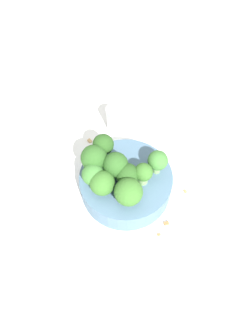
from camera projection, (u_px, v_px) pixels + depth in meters
ground_plane at (126, 189)px, 0.65m from camera, size 3.00×3.00×0.00m
bowl at (126, 183)px, 0.63m from camera, size 0.18×0.18×0.05m
broccoli_floret_0 at (116, 165)px, 0.59m from camera, size 0.05×0.05×0.06m
broccoli_floret_1 at (125, 176)px, 0.58m from camera, size 0.04×0.04×0.05m
broccoli_floret_2 at (143, 173)px, 0.58m from camera, size 0.03×0.03×0.05m
broccoli_floret_3 at (93, 174)px, 0.58m from camera, size 0.04×0.04×0.05m
broccoli_floret_4 at (94, 158)px, 0.59m from camera, size 0.05×0.05×0.06m
broccoli_floret_5 at (158, 161)px, 0.59m from camera, size 0.04×0.04×0.05m
broccoli_floret_6 at (103, 145)px, 0.61m from camera, size 0.04×0.04×0.06m
broccoli_floret_7 at (102, 183)px, 0.57m from camera, size 0.05×0.05×0.05m
broccoli_floret_8 at (129, 192)px, 0.56m from camera, size 0.05×0.05×0.06m
pepper_shaker at (114, 119)px, 0.71m from camera, size 0.04×0.04×0.06m
almond_crumb_0 at (90, 140)px, 0.72m from camera, size 0.01×0.01×0.01m
almond_crumb_1 at (166, 223)px, 0.61m from camera, size 0.01×0.01×0.01m
almond_crumb_2 at (159, 234)px, 0.60m from camera, size 0.01×0.01×0.01m
almond_crumb_3 at (185, 191)px, 0.65m from camera, size 0.01×0.01×0.01m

